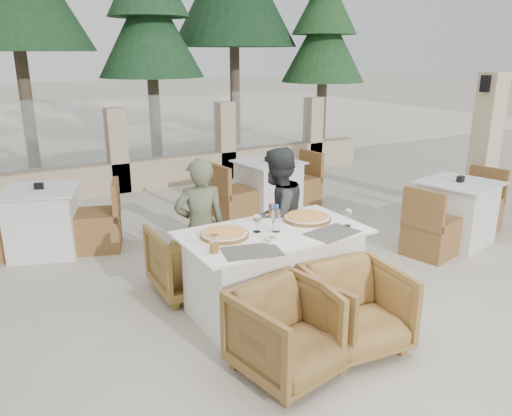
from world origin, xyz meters
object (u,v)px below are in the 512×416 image
pizza_left (224,234)px  armchair_far_left (191,259)px  beer_glass_left (214,244)px  beer_glass_right (272,211)px  bg_table_a (44,221)px  water_bottle (276,218)px  bg_table_b (268,187)px  armchair_near_right (356,309)px  diner_right (277,217)px  wine_glass_corner (348,216)px  armchair_near_left (289,333)px  wine_glass_centre (257,222)px  dining_table (273,272)px  diner_left (200,228)px  pizza_right (307,217)px  olive_dish (272,239)px  bg_table_c (456,212)px  armchair_far_right (267,249)px

pizza_left → armchair_far_left: size_ratio=0.56×
pizza_left → beer_glass_left: (-0.22, -0.27, 0.04)m
beer_glass_right → bg_table_a: (-1.75, 2.19, -0.45)m
water_bottle → bg_table_b: 2.96m
armchair_near_right → diner_right: (0.09, 1.30, 0.37)m
wine_glass_corner → armchair_near_left: 1.31m
wine_glass_centre → beer_glass_left: (-0.52, -0.23, -0.02)m
dining_table → beer_glass_right: beer_glass_right is taller
water_bottle → diner_left: diner_left is taller
dining_table → diner_left: 0.82m
pizza_right → bg_table_b: pizza_right is taller
armchair_near_right → diner_right: size_ratio=0.52×
dining_table → pizza_right: pizza_right is taller
armchair_near_left → bg_table_b: bg_table_b is taller
pizza_right → water_bottle: water_bottle is taller
olive_dish → water_bottle: bearing=50.0°
diner_right → bg_table_b: diner_right is taller
pizza_left → armchair_near_right: bearing=-52.4°
pizza_left → beer_glass_right: beer_glass_right is taller
pizza_right → wine_glass_centre: bearing=-175.4°
wine_glass_corner → diner_right: 0.79m
wine_glass_corner → armchair_near_right: 0.88m
diner_left → dining_table: bearing=134.1°
water_bottle → wine_glass_corner: (0.63, -0.20, -0.03)m
wine_glass_centre → olive_dish: 0.27m
wine_glass_corner → bg_table_c: size_ratio=0.11×
wine_glass_corner → olive_dish: size_ratio=1.67×
pizza_right → water_bottle: 0.44m
water_bottle → bg_table_c: water_bottle is taller
pizza_left → bg_table_a: bearing=114.9°
water_bottle → armchair_near_left: water_bottle is taller
wine_glass_corner → olive_dish: wine_glass_corner is taller
pizza_right → armchair_near_left: bearing=-131.0°
pizza_left → wine_glass_corner: 1.12m
dining_table → wine_glass_centre: size_ratio=8.70×
armchair_far_right → bg_table_c: bearing=153.7°
bg_table_a → bg_table_b: same height
armchair_far_left → diner_left: size_ratio=0.55×
wine_glass_corner → armchair_far_right: (-0.28, 0.92, -0.57)m
armchair_far_right → bg_table_a: bearing=-61.4°
wine_glass_centre → diner_right: (0.48, 0.44, -0.17)m
olive_dish → diner_right: size_ratio=0.08×
pizza_right → bg_table_a: bearing=129.3°
wine_glass_centre → bg_table_a: size_ratio=0.11×
armchair_near_right → water_bottle: bearing=114.2°
armchair_far_right → diner_left: bearing=-14.0°
armchair_far_left → diner_left: 0.36m
pizza_right → armchair_near_left: pizza_right is taller
wine_glass_centre → armchair_far_left: (-0.34, 0.70, -0.53)m
olive_dish → bg_table_b: 3.18m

